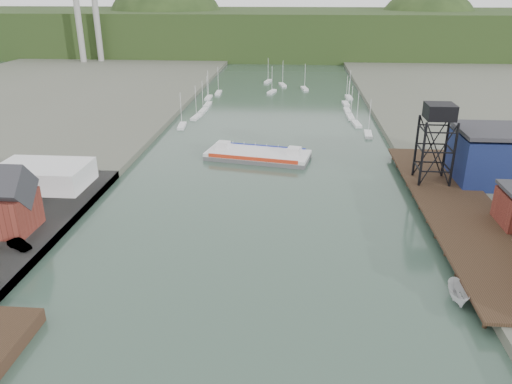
# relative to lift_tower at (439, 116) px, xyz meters

# --- Properties ---
(ground) EXTENTS (600.00, 600.00, 0.00)m
(ground) POSITION_rel_lift_tower_xyz_m (-35.00, -58.00, -15.65)
(ground) COLOR #283F34
(ground) RESTS_ON ground
(east_pier) EXTENTS (14.00, 70.00, 2.45)m
(east_pier) POSITION_rel_lift_tower_xyz_m (2.00, -13.00, -13.75)
(east_pier) COLOR black
(east_pier) RESTS_ON ground
(white_shed) EXTENTS (18.00, 12.00, 4.50)m
(white_shed) POSITION_rel_lift_tower_xyz_m (-79.00, -8.00, -11.80)
(white_shed) COLOR silver
(white_shed) RESTS_ON west_quay
(lift_tower) EXTENTS (6.50, 6.50, 16.00)m
(lift_tower) POSITION_rel_lift_tower_xyz_m (0.00, 0.00, 0.00)
(lift_tower) COLOR black
(lift_tower) RESTS_ON east_pier
(blue_shed) EXTENTS (20.50, 14.50, 11.30)m
(blue_shed) POSITION_rel_lift_tower_xyz_m (15.00, 2.00, -8.59)
(blue_shed) COLOR #0D143B
(blue_shed) RESTS_ON east_land
(marina_sailboats) EXTENTS (57.71, 92.65, 0.90)m
(marina_sailboats) POSITION_rel_lift_tower_xyz_m (-34.92, 80.46, -15.30)
(marina_sailboats) COLOR silver
(marina_sailboats) RESTS_ON ground
(smokestacks) EXTENTS (11.20, 8.20, 60.00)m
(smokestacks) POSITION_rel_lift_tower_xyz_m (-141.00, 174.50, 14.35)
(smokestacks) COLOR gray
(smokestacks) RESTS_ON ground
(distant_hills) EXTENTS (500.00, 120.00, 80.00)m
(distant_hills) POSITION_rel_lift_tower_xyz_m (-38.98, 243.35, -5.27)
(distant_hills) COLOR black
(distant_hills) RESTS_ON ground
(chain_ferry) EXTENTS (26.50, 14.56, 3.61)m
(chain_ferry) POSITION_rel_lift_tower_xyz_m (-37.23, 17.64, -14.61)
(chain_ferry) COLOR #535255
(chain_ferry) RESTS_ON ground
(motorboat) EXTENTS (2.56, 6.07, 2.30)m
(motorboat) POSITION_rel_lift_tower_xyz_m (-5.77, -40.53, -14.50)
(motorboat) COLOR silver
(motorboat) RESTS_ON ground
(car_west_b) EXTENTS (4.52, 3.30, 1.42)m
(car_west_b) POSITION_rel_lift_tower_xyz_m (-70.30, -34.00, -13.34)
(car_west_b) COLOR #999999
(car_west_b) RESTS_ON west_quay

